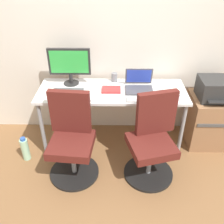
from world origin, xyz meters
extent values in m
plane|color=brown|center=(0.00, 0.00, 0.00)|extent=(5.28, 5.28, 0.00)
cube|color=silver|center=(0.00, 0.38, 1.30)|extent=(4.40, 0.04, 2.60)
cube|color=silver|center=(0.00, 0.00, 0.74)|extent=(1.69, 0.60, 0.03)
cylinder|color=gray|center=(-0.79, -0.25, 0.36)|extent=(0.04, 0.04, 0.73)
cylinder|color=gray|center=(0.79, -0.25, 0.36)|extent=(0.04, 0.04, 0.73)
cylinder|color=gray|center=(-0.79, 0.25, 0.36)|extent=(0.04, 0.04, 0.73)
cylinder|color=gray|center=(0.79, 0.25, 0.36)|extent=(0.04, 0.04, 0.73)
cylinder|color=black|center=(-0.41, -0.55, 0.01)|extent=(0.54, 0.54, 0.03)
cylinder|color=gray|center=(-0.41, -0.55, 0.20)|extent=(0.05, 0.05, 0.34)
cube|color=#591E19|center=(-0.41, -0.55, 0.41)|extent=(0.48, 0.48, 0.09)
cube|color=#591E19|center=(-0.43, -0.37, 0.70)|extent=(0.42, 0.11, 0.48)
cylinder|color=black|center=(0.41, -0.55, 0.01)|extent=(0.54, 0.54, 0.03)
cylinder|color=gray|center=(0.41, -0.55, 0.20)|extent=(0.05, 0.05, 0.34)
cube|color=#591E19|center=(0.41, -0.55, 0.41)|extent=(0.54, 0.54, 0.09)
cube|color=#591E19|center=(0.46, -0.37, 0.70)|extent=(0.42, 0.18, 0.48)
cube|color=#996B47|center=(1.19, 0.06, 0.32)|extent=(0.48, 0.50, 0.63)
cube|color=#4C4C4C|center=(1.19, -0.19, 0.41)|extent=(0.43, 0.01, 0.04)
cube|color=#2D2D2D|center=(1.19, 0.06, 0.75)|extent=(0.38, 0.34, 0.24)
cube|color=#262626|center=(1.19, -0.14, 0.69)|extent=(0.27, 0.06, 0.01)
cylinder|color=#A5D8B2|center=(-1.01, -0.33, 0.14)|extent=(0.09, 0.09, 0.28)
cylinder|color=#2D59B2|center=(-1.01, -0.33, 0.30)|extent=(0.06, 0.06, 0.03)
cylinder|color=#262626|center=(-0.49, 0.16, 0.76)|extent=(0.18, 0.18, 0.01)
cylinder|color=#262626|center=(-0.49, 0.16, 0.82)|extent=(0.04, 0.04, 0.11)
cube|color=#262626|center=(-0.49, 0.16, 1.03)|extent=(0.48, 0.03, 0.31)
cube|color=green|center=(-0.49, 0.14, 1.03)|extent=(0.43, 0.00, 0.26)
cube|color=#4C4C51|center=(0.31, -0.01, 0.77)|extent=(0.31, 0.22, 0.02)
cube|color=#4C4C51|center=(0.31, 0.12, 0.88)|extent=(0.31, 0.06, 0.21)
cube|color=blue|center=(0.31, 0.12, 0.88)|extent=(0.28, 0.05, 0.17)
cube|color=#515156|center=(-0.49, -0.05, 0.77)|extent=(0.34, 0.12, 0.02)
cube|color=#B7B7B7|center=(0.33, -0.22, 0.77)|extent=(0.34, 0.12, 0.02)
ellipsoid|color=silver|center=(-0.22, -0.21, 0.77)|extent=(0.06, 0.10, 0.03)
ellipsoid|color=#B7B7B7|center=(0.74, -0.09, 0.77)|extent=(0.06, 0.10, 0.03)
cylinder|color=red|center=(-0.49, -0.20, 0.80)|extent=(0.08, 0.08, 0.09)
cylinder|color=slate|center=(0.02, 0.23, 0.81)|extent=(0.07, 0.07, 0.10)
cube|color=red|center=(-0.01, -0.01, 0.77)|extent=(0.21, 0.15, 0.03)
cube|color=white|center=(0.69, 0.12, 0.76)|extent=(0.21, 0.30, 0.01)
camera|label=1|loc=(0.04, -2.52, 2.11)|focal=40.27mm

